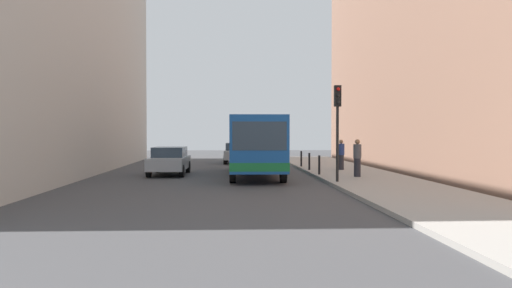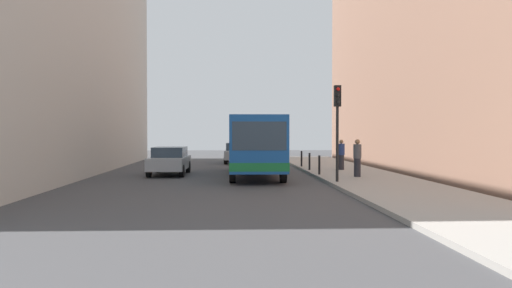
{
  "view_description": "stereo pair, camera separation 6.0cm",
  "coord_description": "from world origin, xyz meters",
  "px_view_note": "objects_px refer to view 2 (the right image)",
  "views": [
    {
      "loc": [
        -1.18,
        -23.8,
        2.25
      ],
      "look_at": [
        0.25,
        0.59,
        1.69
      ],
      "focal_mm": 35.51,
      "sensor_mm": 36.0,
      "label": 1
    },
    {
      "loc": [
        -1.12,
        -23.8,
        2.25
      ],
      "look_at": [
        0.25,
        0.59,
        1.69
      ],
      "focal_mm": 35.51,
      "sensor_mm": 36.0,
      "label": 2
    }
  ],
  "objects_px": {
    "bus": "(255,142)",
    "pedestrian_near_signal": "(357,158)",
    "bollard_near": "(319,165)",
    "bollard_far": "(302,159)",
    "car_behind_bus": "(237,152)",
    "pedestrian_mid_sidewalk": "(341,155)",
    "bollard_mid": "(309,161)",
    "traffic_light": "(337,115)",
    "car_beside_bus": "(170,160)"
  },
  "relations": [
    {
      "from": "bus",
      "to": "pedestrian_near_signal",
      "type": "height_order",
      "value": "bus"
    },
    {
      "from": "bus",
      "to": "bollard_near",
      "type": "distance_m",
      "value": 3.65
    },
    {
      "from": "bollard_far",
      "to": "pedestrian_near_signal",
      "type": "height_order",
      "value": "pedestrian_near_signal"
    },
    {
      "from": "pedestrian_near_signal",
      "to": "car_behind_bus",
      "type": "bearing_deg",
      "value": -12.68
    },
    {
      "from": "bollard_near",
      "to": "pedestrian_mid_sidewalk",
      "type": "relative_size",
      "value": 0.56
    },
    {
      "from": "bollard_near",
      "to": "bollard_mid",
      "type": "relative_size",
      "value": 1.0
    },
    {
      "from": "bus",
      "to": "car_behind_bus",
      "type": "relative_size",
      "value": 2.49
    },
    {
      "from": "bollard_near",
      "to": "bollard_far",
      "type": "bearing_deg",
      "value": 90.0
    },
    {
      "from": "traffic_light",
      "to": "bollard_mid",
      "type": "height_order",
      "value": "traffic_light"
    },
    {
      "from": "bollard_near",
      "to": "bollard_far",
      "type": "distance_m",
      "value": 6.07
    },
    {
      "from": "car_beside_bus",
      "to": "car_behind_bus",
      "type": "relative_size",
      "value": 1.0
    },
    {
      "from": "bollard_far",
      "to": "pedestrian_mid_sidewalk",
      "type": "height_order",
      "value": "pedestrian_mid_sidewalk"
    },
    {
      "from": "car_behind_bus",
      "to": "bus",
      "type": "bearing_deg",
      "value": 95.73
    },
    {
      "from": "car_behind_bus",
      "to": "pedestrian_near_signal",
      "type": "xyz_separation_m",
      "value": [
        5.41,
        -13.53,
        0.26
      ]
    },
    {
      "from": "car_behind_bus",
      "to": "traffic_light",
      "type": "distance_m",
      "value": 16.46
    },
    {
      "from": "traffic_light",
      "to": "bollard_mid",
      "type": "distance_m",
      "value": 7.11
    },
    {
      "from": "bollard_far",
      "to": "pedestrian_mid_sidewalk",
      "type": "relative_size",
      "value": 0.56
    },
    {
      "from": "bollard_near",
      "to": "pedestrian_near_signal",
      "type": "bearing_deg",
      "value": -41.37
    },
    {
      "from": "car_beside_bus",
      "to": "pedestrian_mid_sidewalk",
      "type": "relative_size",
      "value": 2.63
    },
    {
      "from": "car_beside_bus",
      "to": "bollard_mid",
      "type": "height_order",
      "value": "car_beside_bus"
    },
    {
      "from": "bus",
      "to": "car_behind_bus",
      "type": "xyz_separation_m",
      "value": [
        -0.72,
        10.62,
        -0.94
      ]
    },
    {
      "from": "traffic_light",
      "to": "bollard_far",
      "type": "relative_size",
      "value": 4.32
    },
    {
      "from": "bus",
      "to": "bollard_far",
      "type": "xyz_separation_m",
      "value": [
        3.12,
        4.54,
        -1.1
      ]
    },
    {
      "from": "bus",
      "to": "bollard_mid",
      "type": "relative_size",
      "value": 11.66
    },
    {
      "from": "traffic_light",
      "to": "bollard_far",
      "type": "distance_m",
      "value": 10.02
    },
    {
      "from": "bollard_mid",
      "to": "pedestrian_near_signal",
      "type": "relative_size",
      "value": 0.53
    },
    {
      "from": "car_behind_bus",
      "to": "bollard_far",
      "type": "distance_m",
      "value": 7.2
    },
    {
      "from": "car_beside_bus",
      "to": "pedestrian_near_signal",
      "type": "height_order",
      "value": "pedestrian_near_signal"
    },
    {
      "from": "bollard_far",
      "to": "pedestrian_near_signal",
      "type": "xyz_separation_m",
      "value": [
        1.56,
        -7.44,
        0.42
      ]
    },
    {
      "from": "traffic_light",
      "to": "pedestrian_near_signal",
      "type": "xyz_separation_m",
      "value": [
        1.46,
        2.29,
        -1.96
      ]
    },
    {
      "from": "bollard_near",
      "to": "car_beside_bus",
      "type": "bearing_deg",
      "value": 165.22
    },
    {
      "from": "bollard_near",
      "to": "pedestrian_mid_sidewalk",
      "type": "bearing_deg",
      "value": 59.79
    },
    {
      "from": "bus",
      "to": "traffic_light",
      "type": "relative_size",
      "value": 2.7
    },
    {
      "from": "pedestrian_near_signal",
      "to": "pedestrian_mid_sidewalk",
      "type": "height_order",
      "value": "pedestrian_near_signal"
    },
    {
      "from": "bus",
      "to": "bollard_mid",
      "type": "xyz_separation_m",
      "value": [
        3.12,
        1.5,
        -1.1
      ]
    },
    {
      "from": "car_beside_bus",
      "to": "bollard_far",
      "type": "height_order",
      "value": "car_beside_bus"
    },
    {
      "from": "bollard_near",
      "to": "pedestrian_near_signal",
      "type": "relative_size",
      "value": 0.53
    },
    {
      "from": "car_behind_bus",
      "to": "pedestrian_near_signal",
      "type": "distance_m",
      "value": 14.58
    },
    {
      "from": "bollard_near",
      "to": "pedestrian_mid_sidewalk",
      "type": "height_order",
      "value": "pedestrian_mid_sidewalk"
    },
    {
      "from": "bollard_mid",
      "to": "bus",
      "type": "bearing_deg",
      "value": -154.3
    },
    {
      "from": "bollard_far",
      "to": "pedestrian_mid_sidewalk",
      "type": "bearing_deg",
      "value": -58.49
    },
    {
      "from": "bollard_near",
      "to": "bus",
      "type": "bearing_deg",
      "value": 153.9
    },
    {
      "from": "car_beside_bus",
      "to": "traffic_light",
      "type": "height_order",
      "value": "traffic_light"
    },
    {
      "from": "bus",
      "to": "pedestrian_near_signal",
      "type": "bearing_deg",
      "value": 149.55
    },
    {
      "from": "bollard_far",
      "to": "car_beside_bus",
      "type": "bearing_deg",
      "value": -152.05
    },
    {
      "from": "traffic_light",
      "to": "car_behind_bus",
      "type": "bearing_deg",
      "value": 104.01
    },
    {
      "from": "pedestrian_mid_sidewalk",
      "to": "bollard_far",
      "type": "bearing_deg",
      "value": 158.09
    },
    {
      "from": "car_behind_bus",
      "to": "bollard_near",
      "type": "xyz_separation_m",
      "value": [
        3.85,
        -12.16,
        -0.16
      ]
    },
    {
      "from": "bus",
      "to": "car_beside_bus",
      "type": "bearing_deg",
      "value": -4.77
    },
    {
      "from": "bus",
      "to": "pedestrian_near_signal",
      "type": "distance_m",
      "value": 5.56
    }
  ]
}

